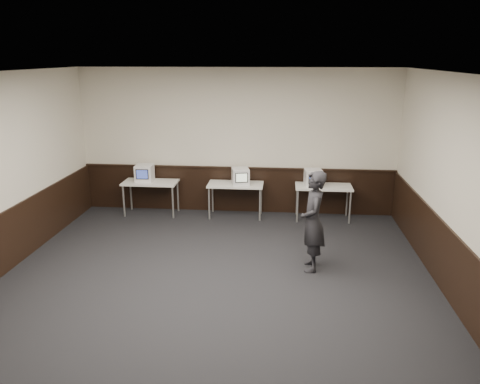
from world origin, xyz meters
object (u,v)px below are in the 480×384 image
Objects in this scene: desk_right at (323,189)px; emac_center at (241,176)px; emac_right at (313,178)px; desk_center at (236,187)px; desk_left at (151,185)px; emac_left at (144,173)px; person at (313,221)px.

emac_center is at bearing -178.56° from desk_right.
emac_center is at bearing 174.00° from emac_right.
emac_center is at bearing -21.69° from desk_center.
desk_center is at bearing 145.78° from emac_center.
desk_center and desk_right have the same top height.
emac_right reaches higher than emac_center.
desk_left is 2.90× the size of emac_left.
person reaches higher than emac_center.
emac_right reaches higher than desk_center.
emac_center reaches higher than desk_right.
desk_left and desk_right have the same top height.
desk_left is 2.85× the size of emac_right.
desk_right is 2.90× the size of emac_left.
person is (3.43, -2.53, 0.16)m from desk_left.
emac_right is (3.70, -0.04, -0.01)m from emac_left.
desk_left is 0.29m from emac_left.
emac_right is at bearing -176.62° from desk_right.
emac_center is 1.05× the size of emac_right.
desk_center is 1.69m from emac_right.
emac_right is at bearing -11.38° from emac_center.
desk_center is at bearing 180.00° from desk_right.
emac_left reaches higher than desk_left.
person is (1.42, -2.48, -0.09)m from emac_center.
emac_center is at bearing -3.60° from emac_left.
desk_center is 2.05m from emac_left.
emac_center is 0.26× the size of person.
desk_left is 3.80m from desk_right.
desk_center is 2.96m from person.
desk_right is (1.90, 0.00, 0.00)m from desk_center.
desk_center is at bearing -2.43° from emac_left.
desk_left is 3.58m from emac_right.
desk_right is at bearing -11.09° from emac_center.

